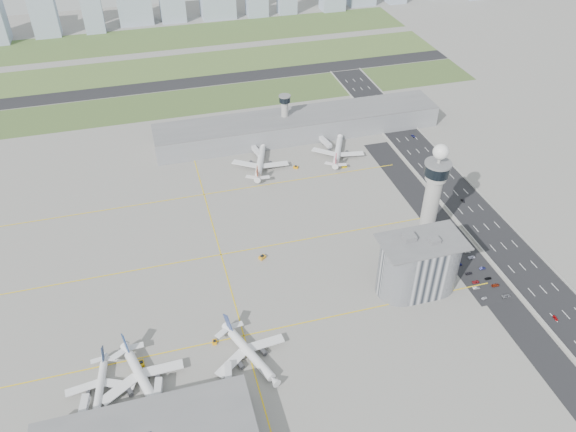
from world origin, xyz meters
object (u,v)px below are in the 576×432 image
object	(u,v)px
car_lot_2	(476,282)
car_lot_3	(469,273)
car_lot_4	(459,264)
airplane_far_a	(260,158)
car_lot_11	(467,252)
car_lot_6	(506,296)
jet_bridge_near_2	(229,393)
jet_bridge_far_1	(321,139)
car_hw_2	(413,136)
tug_3	(262,257)
car_hw_0	(555,318)
airplane_far_b	(338,148)
car_lot_8	(488,278)
secondary_tower	(285,112)
airplane_near_b	(142,377)
car_lot_7	(495,285)
tug_2	(215,342)
car_hw_1	(463,201)
control_tower	(433,193)
airplane_near_a	(99,385)
jet_bridge_near_0	(81,428)
car_lot_5	(453,254)
car_lot_1	(476,288)
airplane_near_c	(251,351)
tug_0	(141,363)
tug_1	(138,371)
jet_bridge_far_0	(253,149)
tug_4	(296,167)
car_hw_4	(366,103)
car_lot_9	(483,268)
tug_5	(344,166)
car_lot_10	(472,257)
car_lot_0	(484,298)

from	to	relation	value
car_lot_2	car_lot_3	size ratio (longest dim) A/B	1.02
car_lot_3	car_lot_4	bearing A→B (deg)	9.40
airplane_far_a	car_lot_11	size ratio (longest dim) A/B	12.17
car_lot_6	jet_bridge_near_2	bearing A→B (deg)	100.96
jet_bridge_far_1	car_hw_2	world-z (taller)	jet_bridge_far_1
tug_3	car_hw_0	distance (m)	150.87
airplane_far_b	car_lot_8	size ratio (longest dim) A/B	12.01
secondary_tower	airplane_near_b	size ratio (longest dim) A/B	0.72
car_lot_7	car_lot_4	bearing A→B (deg)	27.81
tug_2	tug_3	world-z (taller)	tug_3
secondary_tower	car_lot_6	world-z (taller)	secondary_tower
car_lot_8	car_hw_1	world-z (taller)	car_lot_8
car_lot_4	car_hw_0	distance (m)	53.76
control_tower	car_hw_0	size ratio (longest dim) A/B	19.21
airplane_near_a	jet_bridge_near_0	xyz separation A→B (m)	(-7.69, -17.13, -2.05)
car_lot_2	car_lot_5	bearing A→B (deg)	-0.22
airplane_far_b	car_lot_2	bearing A→B (deg)	-145.00
car_lot_7	tug_3	bearing A→B (deg)	64.46
car_lot_2	car_lot_1	bearing A→B (deg)	152.38
airplane_near_c	control_tower	bearing A→B (deg)	93.45
tug_0	tug_1	world-z (taller)	same
secondary_tower	jet_bridge_far_1	world-z (taller)	secondary_tower
jet_bridge_far_0	tug_0	xyz separation A→B (m)	(-89.57, -165.86, -1.85)
tug_4	car_lot_3	world-z (taller)	tug_4
secondary_tower	airplane_near_c	bearing A→B (deg)	-109.73
tug_2	car_lot_6	size ratio (longest dim) A/B	0.61
car_lot_8	tug_1	bearing A→B (deg)	92.84
jet_bridge_far_0	car_lot_11	distance (m)	164.45
jet_bridge_near_0	jet_bridge_far_1	bearing A→B (deg)	-30.53
tug_3	car_hw_4	world-z (taller)	tug_3
tug_1	car_lot_9	world-z (taller)	tug_1
tug_5	car_lot_10	size ratio (longest dim) A/B	0.77
airplane_near_b	car_lot_10	distance (m)	183.16
car_hw_2	control_tower	bearing A→B (deg)	-122.31
car_lot_0	car_lot_11	xyz separation A→B (m)	(10.16, 34.06, -0.01)
jet_bridge_near_0	tug_4	bearing A→B (deg)	-29.88
airplane_far_a	tug_3	xyz separation A→B (m)	(-20.99, -91.85, -5.34)
airplane_near_c	jet_bridge_far_0	distance (m)	181.18
jet_bridge_near_2	car_lot_3	distance (m)	142.75
airplane_near_b	car_hw_1	xyz separation A→B (m)	(202.09, 84.20, -5.67)
tug_1	car_hw_4	bearing A→B (deg)	-151.73
tug_1	car_lot_1	size ratio (longest dim) A/B	0.91
car_lot_9	tug_2	bearing A→B (deg)	92.44
airplane_far_b	tug_3	xyz separation A→B (m)	(-76.86, -91.72, -5.00)
tug_3	tug_4	distance (m)	94.09
jet_bridge_far_1	car_lot_6	bearing A→B (deg)	3.47
tug_1	car_lot_5	world-z (taller)	tug_1
tug_3	car_hw_2	xyz separation A→B (m)	(139.66, 101.09, -0.51)
tug_0	car_lot_7	distance (m)	180.23
car_lot_11	car_hw_4	size ratio (longest dim) A/B	0.97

